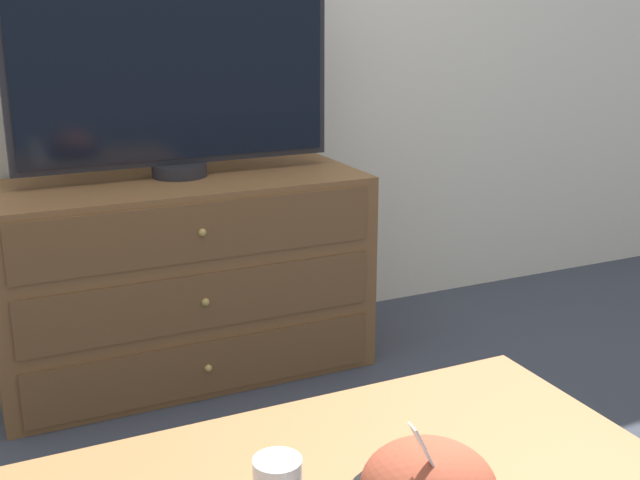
# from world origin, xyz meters

# --- Properties ---
(ground_plane) EXTENTS (12.00, 12.00, 0.00)m
(ground_plane) POSITION_xyz_m (0.00, 0.00, 0.00)
(ground_plane) COLOR #383D47
(dresser) EXTENTS (1.16, 0.50, 0.64)m
(dresser) POSITION_xyz_m (0.00, -0.27, 0.32)
(dresser) COLOR brown
(dresser) RESTS_ON ground_plane
(tv) EXTENTS (1.00, 0.17, 0.71)m
(tv) POSITION_xyz_m (0.02, -0.22, 1.00)
(tv) COLOR #232328
(tv) RESTS_ON dresser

